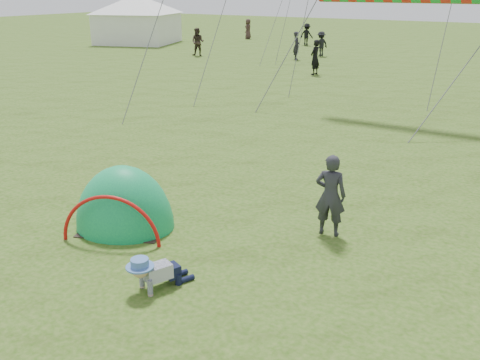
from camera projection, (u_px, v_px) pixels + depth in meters
The scene contains 11 objects.
ground at pixel (136, 294), 8.05m from camera, with size 140.00×140.00×0.00m, color #234E0C.
crawling_toddler at pixel (154, 272), 8.10m from camera, with size 0.54×0.77×0.59m, color black, non-canonical shape.
popup_tent at pixel (126, 227), 10.30m from camera, with size 1.90×1.56×2.46m, color #118555.
standing_adult at pixel (330, 195), 9.75m from camera, with size 0.57×0.37×1.55m, color #28282F.
event_marquee at pixel (137, 17), 42.78m from camera, with size 5.88×5.88×4.04m, color white, non-canonical shape.
crowd_person_0 at pixel (315, 57), 27.64m from camera, with size 0.65×0.43×1.78m, color black.
crowd_person_3 at pixel (307, 34), 41.48m from camera, with size 1.07×0.61×1.65m, color black.
crowd_person_6 at pixel (296, 46), 33.34m from camera, with size 0.62×0.41×1.71m, color black.
crowd_person_7 at pixel (198, 42), 35.17m from camera, with size 0.87×0.68×1.79m, color #332822.
crowd_person_9 at pixel (321, 44), 35.02m from camera, with size 1.02×0.59×1.59m, color black.
crowd_person_10 at pixel (248, 29), 46.68m from camera, with size 0.82×0.53×1.68m, color #3C2927.
Camera 1 is at (4.99, -5.11, 4.37)m, focal length 40.00 mm.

